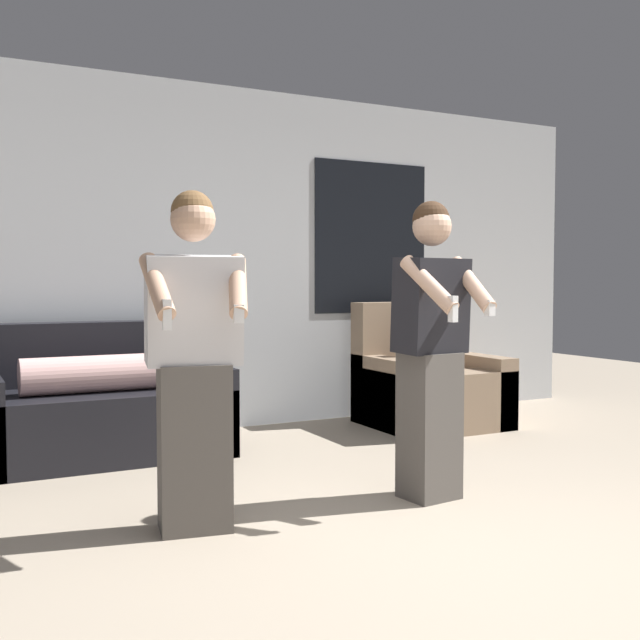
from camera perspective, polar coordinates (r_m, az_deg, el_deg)
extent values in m
plane|color=tan|center=(3.32, 13.58, -17.73)|extent=(14.00, 14.00, 0.00)
cube|color=silver|center=(5.99, -7.27, 4.65)|extent=(6.92, 0.06, 2.70)
cube|color=black|center=(6.54, 3.94, 6.27)|extent=(1.10, 0.01, 1.30)
cube|color=black|center=(5.25, -16.84, -7.54)|extent=(1.71, 0.94, 0.45)
cube|color=black|center=(5.54, -17.57, -2.39)|extent=(1.71, 0.22, 0.43)
cube|color=black|center=(5.41, -9.32, -6.40)|extent=(0.28, 0.94, 0.59)
cylinder|color=beige|center=(5.08, -16.66, -3.94)|extent=(0.94, 0.24, 0.24)
cube|color=#937A60|center=(6.15, 8.52, -5.83)|extent=(0.98, 0.94, 0.47)
cube|color=#937A60|center=(6.40, 6.62, -0.99)|extent=(0.98, 0.20, 0.53)
cube|color=#937A60|center=(5.92, 5.36, -5.66)|extent=(0.18, 0.94, 0.57)
cube|color=#937A60|center=(6.39, 11.46, -5.08)|extent=(0.18, 0.94, 0.57)
cube|color=#7A6656|center=(6.16, 8.17, -1.82)|extent=(0.36, 0.14, 0.36)
cube|color=#56514C|center=(3.60, -9.55, -9.51)|extent=(0.36, 0.29, 0.78)
cube|color=silver|center=(3.51, -9.61, 0.76)|extent=(0.47, 0.33, 0.52)
sphere|color=tan|center=(3.51, -9.65, 7.57)|extent=(0.21, 0.21, 0.21)
sphere|color=brown|center=(3.53, -9.71, 8.14)|extent=(0.20, 0.20, 0.20)
cylinder|color=tan|center=(3.34, -12.32, 2.55)|extent=(0.08, 0.35, 0.30)
cube|color=white|center=(3.19, -11.57, 0.40)|extent=(0.04, 0.04, 0.13)
cylinder|color=tan|center=(3.39, -6.28, 2.60)|extent=(0.20, 0.36, 0.30)
cube|color=white|center=(3.24, -6.23, 0.47)|extent=(0.05, 0.04, 0.08)
cube|color=#56514C|center=(4.10, 8.33, -7.94)|extent=(0.30, 0.27, 0.79)
cube|color=black|center=(4.03, 8.46, 1.11)|extent=(0.39, 0.28, 0.51)
sphere|color=#DBAD8E|center=(4.04, 8.53, 7.06)|extent=(0.21, 0.21, 0.21)
sphere|color=#3D2819|center=(4.05, 8.45, 7.57)|extent=(0.20, 0.20, 0.20)
cylinder|color=#DBAD8E|center=(3.81, 8.30, 2.70)|extent=(0.17, 0.36, 0.30)
cube|color=white|center=(3.72, 10.10, 0.83)|extent=(0.04, 0.04, 0.13)
cylinder|color=#DBAD8E|center=(4.02, 11.51, 2.68)|extent=(0.09, 0.36, 0.30)
cube|color=white|center=(3.90, 12.82, 0.90)|extent=(0.05, 0.04, 0.08)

